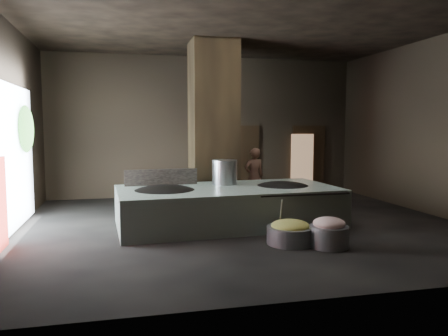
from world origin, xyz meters
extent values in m
cube|color=black|center=(0.00, 0.00, -0.05)|extent=(10.00, 9.00, 0.10)
cube|color=black|center=(0.00, 0.00, 4.55)|extent=(10.00, 9.00, 0.10)
cube|color=black|center=(0.00, 4.55, 2.25)|extent=(10.00, 0.10, 4.50)
cube|color=black|center=(0.00, -4.55, 2.25)|extent=(10.00, 0.10, 4.50)
cube|color=black|center=(-5.05, 0.00, 2.25)|extent=(0.10, 9.00, 4.50)
cube|color=black|center=(5.05, 0.00, 2.25)|extent=(0.10, 9.00, 4.50)
cube|color=black|center=(-0.30, 1.90, 2.25)|extent=(1.20, 1.20, 4.50)
cube|color=silver|center=(-0.35, 0.04, 0.43)|extent=(5.09, 2.65, 0.86)
cube|color=black|center=(-0.35, 0.04, 0.82)|extent=(4.86, 2.33, 0.03)
ellipsoid|color=black|center=(-1.80, -0.01, 0.75)|extent=(1.56, 1.56, 0.43)
cylinder|color=black|center=(-1.80, -0.01, 0.82)|extent=(1.60, 1.60, 0.05)
ellipsoid|color=black|center=(1.00, 0.09, 0.75)|extent=(1.46, 1.46, 0.41)
cylinder|color=black|center=(1.00, 0.09, 0.82)|extent=(1.49, 1.49, 0.05)
cylinder|color=#999DA0|center=(-0.30, 0.59, 1.13)|extent=(0.60, 0.60, 0.65)
cube|color=black|center=(-1.80, 0.79, 1.03)|extent=(1.73, 0.16, 0.43)
imported|color=#94604B|center=(1.01, 2.42, 0.82)|extent=(0.64, 0.46, 1.64)
cylinder|color=slate|center=(0.44, -1.85, 0.17)|extent=(1.10, 1.10, 0.34)
ellipsoid|color=#8DB557|center=(0.44, -1.85, 0.35)|extent=(0.75, 0.75, 0.23)
cylinder|color=#999DA0|center=(0.29, -1.70, 0.55)|extent=(0.10, 0.36, 0.65)
cylinder|color=slate|center=(1.05, -2.23, 0.20)|extent=(0.95, 0.95, 0.40)
ellipsoid|color=tan|center=(1.05, -2.23, 0.45)|extent=(0.61, 0.61, 0.23)
cube|color=black|center=(1.20, 4.45, 1.10)|extent=(1.18, 0.08, 2.38)
cube|color=#8C6647|center=(1.23, 4.46, 1.05)|extent=(0.79, 0.04, 1.87)
cube|color=black|center=(3.60, 4.45, 1.10)|extent=(1.18, 0.08, 2.38)
cube|color=#8C6647|center=(3.32, 4.35, 1.05)|extent=(0.81, 0.04, 1.91)
cube|color=white|center=(-4.95, 0.20, 1.60)|extent=(0.04, 4.20, 3.10)
ellipsoid|color=#194714|center=(-4.85, 1.30, 2.20)|extent=(0.28, 1.10, 1.10)
camera|label=1|loc=(-2.69, -9.59, 2.25)|focal=35.00mm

